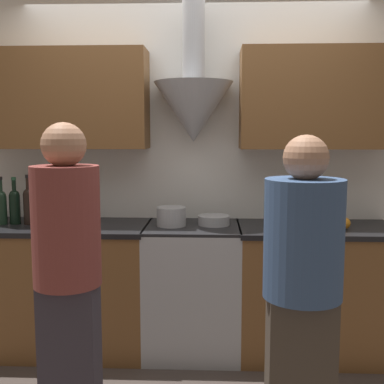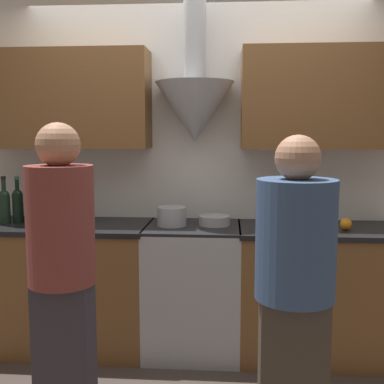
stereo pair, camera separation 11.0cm
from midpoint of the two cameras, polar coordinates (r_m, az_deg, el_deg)
ground_plane at (r=3.40m, az=0.71°, el=-20.35°), size 12.00×12.00×0.00m
wall_back at (r=3.59m, az=0.98°, el=5.47°), size 8.40×0.56×2.60m
counter_left at (r=3.67m, az=-13.97°, el=-10.70°), size 1.23×0.62×0.92m
counter_right at (r=3.55m, az=15.46°, el=-11.32°), size 1.10×0.62×0.92m
stove_range at (r=3.50m, az=1.05°, el=-11.32°), size 0.66×0.60×0.92m
wine_bottle_1 at (r=3.69m, az=-20.56°, el=-1.37°), size 0.08×0.08×0.34m
wine_bottle_2 at (r=3.67m, az=-19.14°, el=-1.33°), size 0.08×0.08×0.34m
wine_bottle_3 at (r=3.62m, az=-17.68°, el=-1.28°), size 0.07×0.07×0.35m
wine_bottle_4 at (r=3.59m, az=-16.33°, el=-1.54°), size 0.07×0.07×0.33m
wine_bottle_5 at (r=3.55m, az=-14.97°, el=-1.54°), size 0.07×0.07×0.32m
stock_pot at (r=3.37m, az=-1.48°, el=-2.90°), size 0.21×0.21×0.13m
mixing_bowl at (r=3.40m, az=3.61°, el=-3.37°), size 0.22×0.22×0.07m
orange_fruit at (r=3.40m, az=18.67°, el=-3.64°), size 0.08×0.08×0.08m
chefs_knife at (r=3.50m, az=13.15°, el=-3.75°), size 0.24×0.08×0.01m
person_foreground_left at (r=2.44m, az=-13.88°, el=-9.05°), size 0.32×0.32×1.61m
person_foreground_right at (r=2.26m, az=13.43°, el=-11.51°), size 0.36×0.36×1.55m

